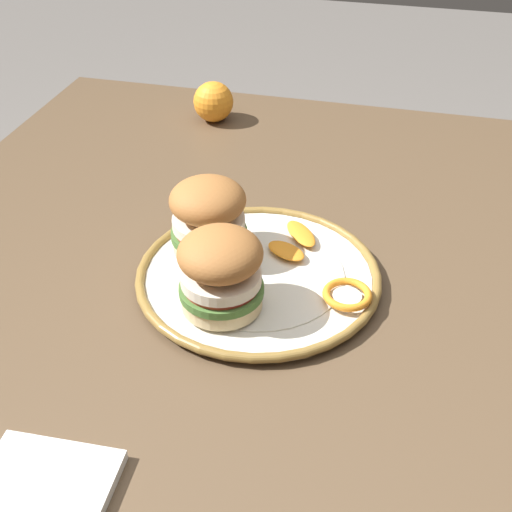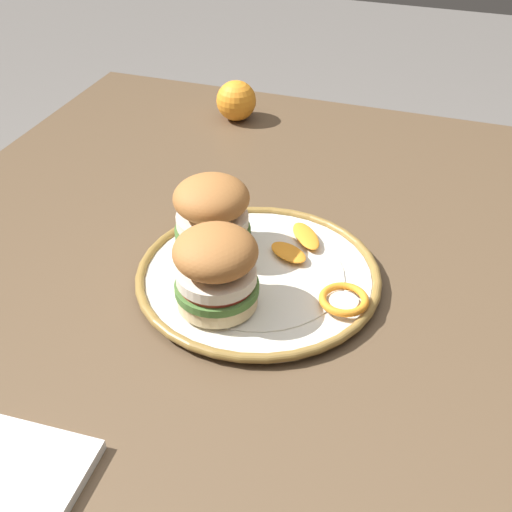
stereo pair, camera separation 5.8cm
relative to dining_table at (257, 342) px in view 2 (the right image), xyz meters
name	(u,v)px [view 2 (the right image)]	position (x,y,z in m)	size (l,w,h in m)	color
dining_table	(257,342)	(0.00, 0.00, 0.00)	(1.17, 1.06, 0.77)	brown
dinner_plate	(256,275)	(-0.01, 0.00, 0.11)	(0.31, 0.31, 0.02)	silver
sandwich_half_left	(216,268)	(0.07, -0.03, 0.17)	(0.13, 0.13, 0.10)	beige
sandwich_half_right	(212,214)	(-0.04, -0.07, 0.17)	(0.14, 0.14, 0.10)	beige
orange_peel_curled	(344,300)	(0.02, 0.12, 0.12)	(0.08, 0.08, 0.01)	orange
orange_peel_strip_long	(289,252)	(-0.05, 0.03, 0.12)	(0.05, 0.06, 0.01)	orange
orange_peel_strip_short	(306,236)	(-0.09, 0.04, 0.12)	(0.07, 0.06, 0.01)	orange
whole_orange	(236,101)	(-0.45, -0.19, 0.14)	(0.07, 0.07, 0.07)	orange
folded_napkin	(4,496)	(0.37, -0.11, 0.11)	(0.15, 0.12, 0.01)	white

